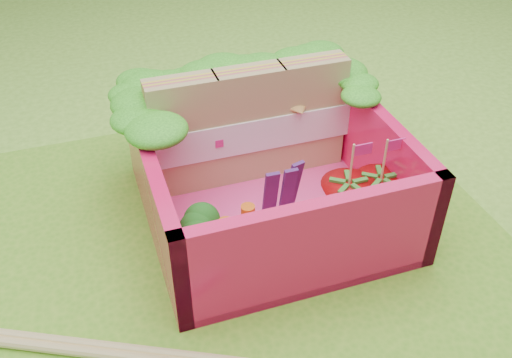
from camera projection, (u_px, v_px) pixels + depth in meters
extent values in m
plane|color=#6DB031|center=(256.00, 246.00, 3.01)|extent=(14.00, 14.00, 0.00)
cube|color=#60AC26|center=(256.00, 244.00, 3.00)|extent=(2.60, 2.60, 0.03)
cube|color=#FF4196|center=(268.00, 209.00, 3.17)|extent=(1.30, 1.30, 0.05)
cube|color=#F21454|center=(234.00, 116.00, 3.48)|extent=(1.30, 0.07, 0.55)
cube|color=#F21454|center=(315.00, 250.00, 2.55)|extent=(1.30, 0.07, 0.55)
cube|color=#F21454|center=(153.00, 196.00, 2.86)|extent=(0.07, 1.30, 0.55)
cube|color=#F21454|center=(372.00, 152.00, 3.18)|extent=(0.07, 1.30, 0.55)
ellipsoid|color=#247E17|center=(148.00, 82.00, 3.13)|extent=(0.30, 0.30, 0.11)
ellipsoid|color=#247E17|center=(168.00, 79.00, 3.15)|extent=(0.30, 0.30, 0.11)
ellipsoid|color=#247E17|center=(187.00, 76.00, 3.18)|extent=(0.30, 0.30, 0.11)
ellipsoid|color=#247E17|center=(207.00, 73.00, 3.21)|extent=(0.30, 0.30, 0.11)
ellipsoid|color=#247E17|center=(226.00, 70.00, 3.24)|extent=(0.30, 0.30, 0.11)
ellipsoid|color=#247E17|center=(244.00, 67.00, 3.27)|extent=(0.30, 0.30, 0.11)
ellipsoid|color=#247E17|center=(262.00, 65.00, 3.30)|extent=(0.30, 0.30, 0.11)
ellipsoid|color=#247E17|center=(280.00, 62.00, 3.33)|extent=(0.30, 0.30, 0.11)
ellipsoid|color=#247E17|center=(298.00, 59.00, 3.35)|extent=(0.30, 0.30, 0.11)
ellipsoid|color=#247E17|center=(315.00, 57.00, 3.38)|extent=(0.30, 0.30, 0.11)
ellipsoid|color=#247E17|center=(149.00, 129.00, 2.74)|extent=(0.27, 0.27, 0.10)
ellipsoid|color=#247E17|center=(144.00, 115.00, 2.85)|extent=(0.27, 0.27, 0.10)
ellipsoid|color=#247E17|center=(139.00, 102.00, 2.95)|extent=(0.27, 0.27, 0.10)
ellipsoid|color=#247E17|center=(135.00, 89.00, 3.06)|extent=(0.27, 0.27, 0.10)
ellipsoid|color=#247E17|center=(131.00, 78.00, 3.17)|extent=(0.27, 0.27, 0.10)
ellipsoid|color=#247E17|center=(365.00, 91.00, 3.04)|extent=(0.27, 0.27, 0.10)
ellipsoid|color=#247E17|center=(353.00, 80.00, 3.15)|extent=(0.27, 0.27, 0.10)
ellipsoid|color=#247E17|center=(342.00, 69.00, 3.25)|extent=(0.27, 0.27, 0.10)
ellipsoid|color=#247E17|center=(332.00, 59.00, 3.36)|extent=(0.27, 0.27, 0.10)
ellipsoid|color=#247E17|center=(322.00, 49.00, 3.46)|extent=(0.27, 0.27, 0.10)
cube|color=tan|center=(185.00, 136.00, 3.10)|extent=(0.38, 0.15, 0.68)
cube|color=tan|center=(249.00, 124.00, 3.19)|extent=(0.38, 0.15, 0.68)
cube|color=tan|center=(310.00, 113.00, 3.29)|extent=(0.38, 0.15, 0.68)
cube|color=white|center=(249.00, 129.00, 3.21)|extent=(1.22, 0.17, 0.20)
cylinder|color=#5B9246|center=(197.00, 251.00, 2.76)|extent=(0.12, 0.12, 0.15)
ellipsoid|color=#1A5115|center=(195.00, 230.00, 2.68)|extent=(0.33, 0.33, 0.12)
cylinder|color=orange|center=(226.00, 241.00, 2.74)|extent=(0.07, 0.07, 0.26)
cylinder|color=orange|center=(248.00, 228.00, 2.80)|extent=(0.07, 0.07, 0.27)
cube|color=#471C63|center=(270.00, 198.00, 2.90)|extent=(0.07, 0.02, 0.38)
cube|color=#471C63|center=(287.00, 195.00, 2.92)|extent=(0.07, 0.02, 0.38)
cube|color=#471C63|center=(292.00, 189.00, 2.97)|extent=(0.07, 0.04, 0.38)
cone|color=red|center=(346.00, 206.00, 2.93)|extent=(0.28, 0.28, 0.28)
cylinder|color=#D7B979|center=(352.00, 165.00, 2.77)|extent=(0.01, 0.01, 0.24)
cube|color=#E02586|center=(363.00, 149.00, 2.73)|extent=(0.10, 0.01, 0.06)
cone|color=red|center=(378.00, 200.00, 2.97)|extent=(0.27, 0.27, 0.27)
cylinder|color=#D7B979|center=(384.00, 160.00, 2.82)|extent=(0.01, 0.01, 0.24)
cube|color=#E02586|center=(396.00, 145.00, 2.78)|extent=(0.10, 0.01, 0.06)
cube|color=#5BB238|center=(351.00, 185.00, 3.26)|extent=(0.30, 0.24, 0.05)
cube|color=#5BB238|center=(373.00, 214.00, 3.06)|extent=(0.32, 0.08, 0.05)
cube|color=#5BB238|center=(332.00, 239.00, 2.90)|extent=(0.23, 0.31, 0.05)
cube|color=#DFC17A|center=(27.00, 345.00, 2.45)|extent=(1.76, 0.92, 0.05)
cube|color=#DFC17A|center=(40.00, 338.00, 2.48)|extent=(1.76, 0.92, 0.05)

